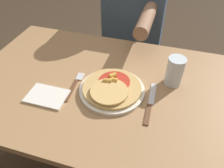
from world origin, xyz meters
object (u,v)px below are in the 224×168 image
(dining_table, at_px, (117,106))
(fork, at_px, (75,84))
(knife, at_px, (150,103))
(person_diner, at_px, (134,26))
(plate, at_px, (112,90))
(drinking_glass, at_px, (175,71))
(pizza, at_px, (112,88))

(dining_table, distance_m, fork, 0.21)
(knife, relative_size, person_diner, 0.18)
(dining_table, bearing_deg, plate, -117.70)
(drinking_glass, bearing_deg, person_diner, 117.17)
(pizza, height_order, fork, pizza)
(drinking_glass, relative_size, person_diner, 0.10)
(knife, bearing_deg, pizza, 173.52)
(plate, xyz_separation_m, drinking_glass, (0.23, 0.12, 0.05))
(knife, distance_m, person_diner, 0.72)
(dining_table, xyz_separation_m, drinking_glass, (0.21, 0.09, 0.18))
(fork, height_order, person_diner, person_diner)
(pizza, distance_m, person_diner, 0.68)
(dining_table, bearing_deg, pizza, -114.64)
(fork, bearing_deg, dining_table, 11.87)
(dining_table, relative_size, plate, 4.90)
(plate, distance_m, drinking_glass, 0.26)
(drinking_glass, distance_m, person_diner, 0.62)
(fork, distance_m, drinking_glass, 0.41)
(plate, distance_m, knife, 0.16)
(pizza, xyz_separation_m, drinking_glass, (0.23, 0.13, 0.04))
(person_diner, bearing_deg, fork, -98.86)
(knife, xyz_separation_m, drinking_glass, (0.07, 0.15, 0.06))
(pizza, bearing_deg, person_diner, 94.49)
(drinking_glass, height_order, person_diner, person_diner)
(dining_table, xyz_separation_m, person_diner, (-0.07, 0.64, 0.07))
(fork, bearing_deg, plate, 2.08)
(dining_table, height_order, knife, knife)
(drinking_glass, bearing_deg, knife, -115.02)
(fork, xyz_separation_m, person_diner, (0.10, 0.67, -0.05))
(fork, bearing_deg, knife, -3.18)
(fork, height_order, knife, same)
(plate, xyz_separation_m, fork, (-0.16, -0.01, -0.00))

